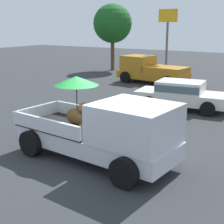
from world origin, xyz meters
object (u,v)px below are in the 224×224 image
(pickup_truck_red, at_px, (150,70))
(parked_sedan_near, at_px, (181,93))
(pickup_truck_main, at_px, (107,130))
(motel_sign, at_px, (167,30))

(pickup_truck_red, distance_m, parked_sedan_near, 7.15)
(parked_sedan_near, bearing_deg, pickup_truck_main, -93.17)
(parked_sedan_near, distance_m, motel_sign, 9.53)
(pickup_truck_main, bearing_deg, pickup_truck_red, 115.48)
(pickup_truck_red, height_order, parked_sedan_near, pickup_truck_red)
(parked_sedan_near, bearing_deg, motel_sign, 110.93)
(parked_sedan_near, relative_size, motel_sign, 0.91)
(pickup_truck_main, relative_size, pickup_truck_red, 1.05)
(pickup_truck_red, distance_m, motel_sign, 3.56)
(motel_sign, bearing_deg, pickup_truck_main, -73.06)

